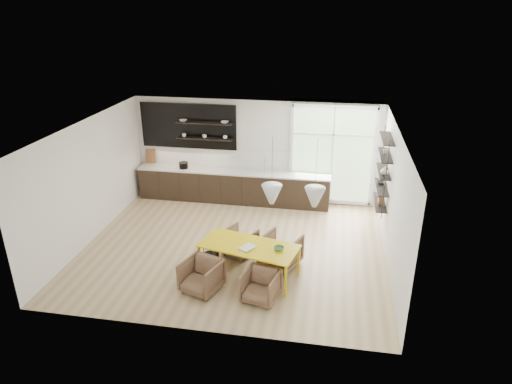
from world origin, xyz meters
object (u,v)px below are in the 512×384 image
(dining_table, at_px, (249,247))
(armchair_back_left, at_px, (240,242))
(armchair_front_right, at_px, (261,286))
(armchair_back_right, at_px, (281,250))
(armchair_front_left, at_px, (201,276))
(wire_stool, at_px, (210,248))

(dining_table, bearing_deg, armchair_back_left, 126.71)
(armchair_front_right, bearing_deg, armchair_back_right, 92.72)
(dining_table, relative_size, armchair_back_right, 2.75)
(armchair_front_left, height_order, armchair_front_right, armchair_front_left)
(armchair_back_left, bearing_deg, dining_table, 139.69)
(armchair_back_left, bearing_deg, armchair_front_left, 99.21)
(armchair_back_right, bearing_deg, armchair_front_right, 102.87)
(dining_table, distance_m, armchair_front_right, 0.95)
(armchair_front_left, xyz_separation_m, armchair_front_right, (1.22, -0.10, -0.02))
(armchair_front_left, bearing_deg, armchair_back_right, 58.97)
(dining_table, xyz_separation_m, armchair_back_left, (-0.38, 0.86, -0.37))
(dining_table, xyz_separation_m, armchair_front_left, (-0.84, -0.68, -0.35))
(dining_table, relative_size, wire_stool, 4.86)
(armchair_back_right, xyz_separation_m, armchair_front_left, (-1.45, -1.23, -0.03))
(wire_stool, bearing_deg, armchair_back_right, 1.87)
(armchair_front_left, distance_m, armchair_front_right, 1.22)
(armchair_back_right, relative_size, wire_stool, 1.77)
(armchair_front_left, bearing_deg, wire_stool, 115.21)
(armchair_front_right, bearing_deg, dining_table, 127.97)
(armchair_back_left, xyz_separation_m, wire_stool, (-0.61, -0.36, -0.02))
(armchair_front_right, bearing_deg, wire_stool, 149.04)
(dining_table, bearing_deg, armchair_back_right, 55.46)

